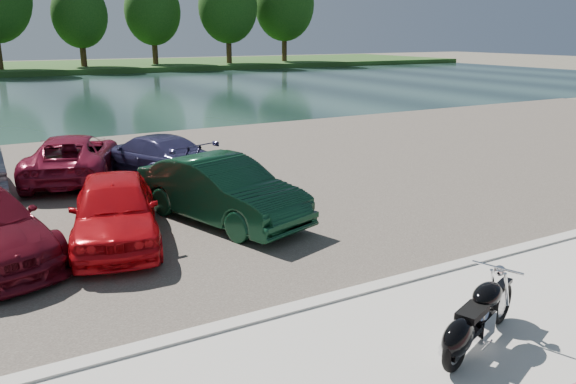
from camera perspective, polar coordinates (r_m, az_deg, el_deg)
name	(u,v)px	position (r m, az deg, el deg)	size (l,w,h in m)	color
ground	(459,345)	(8.89, 17.01, -14.65)	(200.00, 200.00, 0.00)	#595447
promenade	(516,377)	(8.32, 22.15, -17.04)	(60.00, 6.00, 0.10)	#BAB8AF
kerb	(376,288)	(10.16, 8.91, -9.65)	(60.00, 0.30, 0.14)	#BAB8AF
parking_lot	(198,179)	(17.71, -9.10, 1.29)	(60.00, 18.00, 0.04)	#3F3933
river	(63,94)	(45.75, -21.87, 9.20)	(120.00, 40.00, 0.00)	#192D2B
far_bank	(25,68)	(77.49, -25.16, 11.35)	(120.00, 24.00, 0.60)	#264518
far_trees	(64,5)	(71.74, -21.83, 17.23)	(70.25, 10.68, 12.52)	#3E2A16
motorcycle	(474,321)	(8.38, 18.40, -12.36)	(2.23, 1.10, 1.05)	black
car_4	(115,210)	(12.54, -17.18, -1.71)	(1.75, 4.35, 1.48)	red
car_5	(222,190)	(13.42, -6.73, 0.18)	(1.63, 4.67, 1.54)	#0D321E
car_10	(73,157)	(18.48, -21.02, 3.33)	(2.33, 5.04, 1.40)	maroon
car_11	(153,155)	(18.18, -13.58, 3.66)	(1.87, 4.61, 1.34)	#2A294F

